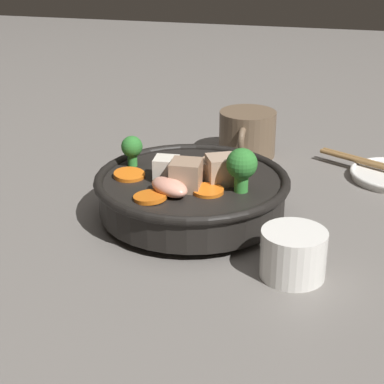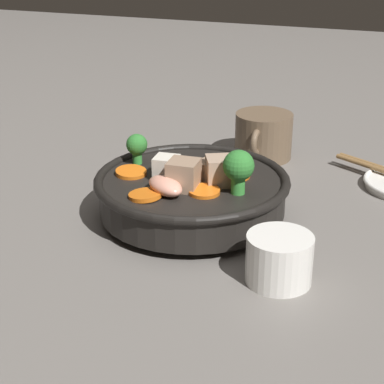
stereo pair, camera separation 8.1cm
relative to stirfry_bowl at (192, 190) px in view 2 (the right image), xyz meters
name	(u,v)px [view 2 (the right image)]	position (x,y,z in m)	size (l,w,h in m)	color
ground_plane	(192,217)	(0.00, 0.00, -0.04)	(3.00, 3.00, 0.00)	slate
stirfry_bowl	(192,190)	(0.00, 0.00, 0.00)	(0.25, 0.25, 0.11)	black
tea_cup	(279,258)	(0.11, 0.14, -0.01)	(0.07, 0.07, 0.05)	white
dark_mug	(263,136)	(-0.24, 0.03, 0.00)	(0.11, 0.09, 0.07)	brown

